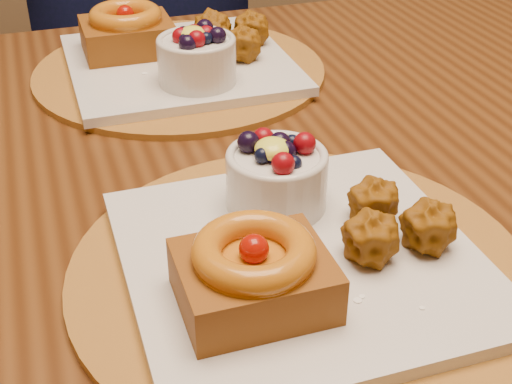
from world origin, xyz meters
TOP-DOWN VIEW (x-y plane):
  - dining_table at (-0.11, -0.10)m, footprint 1.60×0.90m
  - place_setting_near at (-0.11, -0.31)m, footprint 0.38×0.38m
  - place_setting_far at (-0.11, 0.12)m, footprint 0.38×0.38m
  - chair_far at (0.02, 0.88)m, footprint 0.52×0.52m

SIDE VIEW (x-z plane):
  - chair_far at x=0.02m, z-range 0.05..0.88m
  - dining_table at x=-0.11m, z-range 0.30..1.06m
  - place_setting_near at x=-0.11m, z-range 0.74..0.82m
  - place_setting_far at x=-0.11m, z-range 0.74..0.83m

